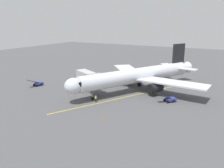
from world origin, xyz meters
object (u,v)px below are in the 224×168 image
ground_crew_marshaller (96,99)px  safety_cone_wing_port (80,93)px  belt_loader_portside (170,99)px  tug_starboard_side (119,75)px  jet_bridge (90,78)px  belt_loader_near_nose (38,83)px  safety_cone_nose_left (72,95)px  safety_cone_wing_starboard (118,101)px  safety_cone_nose_right (105,117)px  airplane (138,76)px

ground_crew_marshaller → safety_cone_wing_port: 7.76m
belt_loader_portside → tug_starboard_side: 26.52m
jet_bridge → safety_cone_wing_port: size_ratio=19.99×
ground_crew_marshaller → belt_loader_near_nose: (21.95, -3.60, -0.17)m
jet_bridge → belt_loader_near_nose: bearing=7.3°
belt_loader_near_nose → safety_cone_wing_port: bearing=179.4°
belt_loader_portside → safety_cone_nose_left: (21.98, 7.52, -0.44)m
ground_crew_marshaller → belt_loader_portside: bearing=-149.9°
safety_cone_nose_left → safety_cone_wing_starboard: size_ratio=1.00×
safety_cone_wing_starboard → safety_cone_wing_port: bearing=-3.9°
ground_crew_marshaller → safety_cone_wing_port: bearing=-26.5°
safety_cone_nose_right → jet_bridge: bearing=-46.5°
safety_cone_nose_right → safety_cone_wing_starboard: same height
jet_bridge → belt_loader_portside: size_ratio=2.63×
jet_bridge → ground_crew_marshaller: 8.29m
safety_cone_nose_left → safety_cone_wing_port: (-0.55, -2.55, 0.00)m
safety_cone_nose_left → jet_bridge: bearing=-114.6°
tug_starboard_side → belt_loader_portside: bearing=143.2°
safety_cone_wing_starboard → safety_cone_nose_right: bearing=102.9°
tug_starboard_side → jet_bridge: bearing=94.5°
tug_starboard_side → safety_cone_wing_starboard: (-11.01, 21.63, -0.43)m
jet_bridge → belt_loader_portside: jet_bridge is taller
ground_crew_marshaller → jet_bridge: bearing=-47.4°
belt_loader_portside → ground_crew_marshaller: bearing=30.1°
airplane → safety_cone_nose_left: 17.76m
jet_bridge → safety_cone_wing_starboard: jet_bridge is taller
ground_crew_marshaller → safety_cone_wing_starboard: bearing=-147.9°
jet_bridge → belt_loader_portside: 20.19m
safety_cone_nose_left → airplane: bearing=-134.2°
ground_crew_marshaller → safety_cone_wing_starboard: (-4.29, -2.69, -0.61)m
tug_starboard_side → safety_cone_wing_starboard: bearing=117.0°
ground_crew_marshaller → belt_loader_portside: 16.77m
belt_loader_near_nose → tug_starboard_side: (-15.23, -20.72, -0.01)m
jet_bridge → safety_cone_wing_starboard: bearing=162.4°
ground_crew_marshaller → belt_loader_near_nose: belt_loader_near_nose is taller
airplane → belt_loader_portside: bearing=153.4°
jet_bridge → safety_cone_wing_port: (1.66, 2.27, -3.49)m
belt_loader_portside → tug_starboard_side: size_ratio=1.55×
jet_bridge → safety_cone_nose_left: (2.21, 4.83, -3.49)m
airplane → safety_cone_nose_right: airplane is taller
ground_crew_marshaller → belt_loader_portside: (-14.51, -8.42, -0.17)m
belt_loader_near_nose → belt_loader_portside: bearing=-172.5°
belt_loader_near_nose → safety_cone_wing_starboard: 26.26m
belt_loader_portside → tug_starboard_side: (21.22, -15.90, -0.01)m
belt_loader_near_nose → safety_cone_nose_right: 30.15m
belt_loader_near_nose → safety_cone_nose_left: 14.73m
belt_loader_near_nose → tug_starboard_side: belt_loader_near_nose is taller
safety_cone_nose_left → safety_cone_wing_port: bearing=-102.1°
safety_cone_wing_port → safety_cone_wing_starboard: (-11.22, 0.76, 0.00)m
jet_bridge → safety_cone_wing_port: jet_bridge is taller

